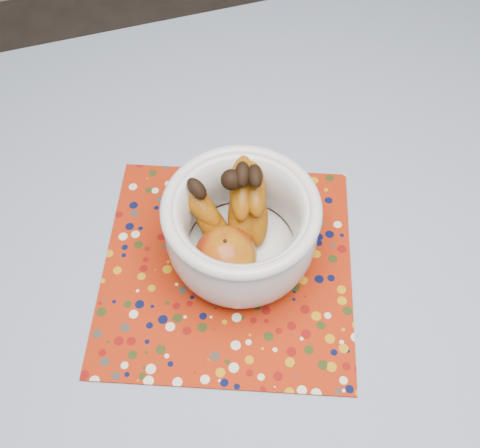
# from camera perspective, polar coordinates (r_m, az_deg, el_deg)

# --- Properties ---
(table) EXTENTS (1.20, 1.20, 0.75)m
(table) POSITION_cam_1_polar(r_m,az_deg,el_deg) (0.88, 2.39, -10.92)
(table) COLOR brown
(table) RESTS_ON ground
(tablecloth) EXTENTS (1.32, 1.32, 0.01)m
(tablecloth) POSITION_cam_1_polar(r_m,az_deg,el_deg) (0.80, 2.60, -8.73)
(tablecloth) COLOR #627CA3
(tablecloth) RESTS_ON table
(placemat) EXTENTS (0.47, 0.47, 0.00)m
(placemat) POSITION_cam_1_polar(r_m,az_deg,el_deg) (0.82, -1.29, -4.33)
(placemat) COLOR #961F08
(placemat) RESTS_ON tablecloth
(fruit_bowl) EXTENTS (0.22, 0.22, 0.16)m
(fruit_bowl) POSITION_cam_1_polar(r_m,az_deg,el_deg) (0.77, -0.21, 0.11)
(fruit_bowl) COLOR silver
(fruit_bowl) RESTS_ON placemat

